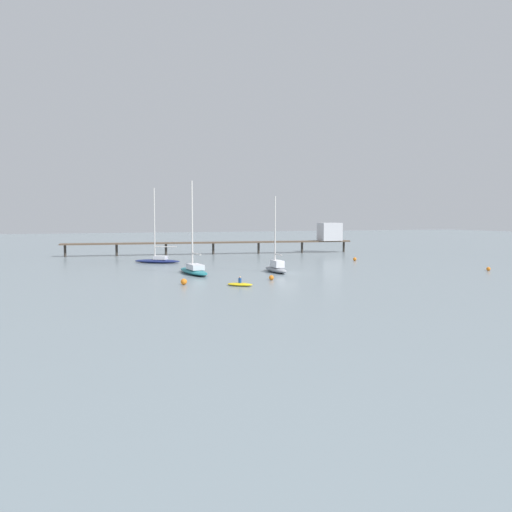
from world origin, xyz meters
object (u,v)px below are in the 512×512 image
sailboat_navy (158,259)px  mooring_buoy_far (271,278)px  dinghy_yellow (240,284)px  mooring_buoy_outer (184,282)px  pier (284,236)px  mooring_buoy_mid (488,269)px  sailboat_gray (276,267)px  mooring_buoy_near (355,259)px  sailboat_teal (194,269)px

sailboat_navy → mooring_buoy_far: size_ratio=20.25×
dinghy_yellow → mooring_buoy_outer: bearing=152.2°
pier → mooring_buoy_mid: bearing=-73.6°
sailboat_navy → mooring_buoy_outer: (-2.11, -30.28, -0.30)m
sailboat_gray → mooring_buoy_far: bearing=-116.3°
pier → mooring_buoy_outer: 55.99m
sailboat_gray → mooring_buoy_mid: bearing=-17.1°
mooring_buoy_near → mooring_buoy_outer: (-36.69, -22.00, 0.05)m
pier → mooring_buoy_mid: (13.45, -45.58, -3.47)m
sailboat_navy → dinghy_yellow: size_ratio=3.93×
sailboat_teal → mooring_buoy_near: sailboat_teal is taller
mooring_buoy_mid → mooring_buoy_outer: 46.14m
sailboat_navy → sailboat_gray: (13.58, -21.16, 0.11)m
mooring_buoy_outer → dinghy_yellow: bearing=-27.8°
dinghy_yellow → mooring_buoy_near: dinghy_yellow is taller
mooring_buoy_far → mooring_buoy_near: bearing=40.3°
sailboat_teal → mooring_buoy_mid: bearing=-15.1°
sailboat_teal → mooring_buoy_far: 12.96m
mooring_buoy_near → sailboat_gray: bearing=-148.5°
sailboat_gray → dinghy_yellow: (-9.72, -12.27, -0.58)m
sailboat_navy → mooring_buoy_mid: 53.58m
mooring_buoy_near → dinghy_yellow: bearing=-140.7°
pier → mooring_buoy_far: pier is taller
sailboat_gray → dinghy_yellow: bearing=-128.4°
pier → mooring_buoy_far: bearing=-115.4°
sailboat_navy → dinghy_yellow: sailboat_navy is taller
sailboat_teal → pier: bearing=49.9°
sailboat_gray → sailboat_teal: size_ratio=0.84×
sailboat_gray → sailboat_teal: 11.93m
sailboat_gray → mooring_buoy_far: size_ratio=17.22×
dinghy_yellow → mooring_buoy_far: (5.50, 3.76, 0.12)m
mooring_buoy_near → pier: bearing=99.7°
mooring_buoy_near → mooring_buoy_far: (-25.21, -21.39, -0.00)m
sailboat_navy → mooring_buoy_outer: sailboat_navy is taller
mooring_buoy_outer → sailboat_navy: bearing=86.0°
dinghy_yellow → mooring_buoy_far: dinghy_yellow is taller
sailboat_gray → mooring_buoy_outer: (-15.69, -9.12, -0.40)m
sailboat_gray → mooring_buoy_near: (21.00, 12.87, -0.45)m
sailboat_navy → mooring_buoy_near: sailboat_navy is taller
dinghy_yellow → mooring_buoy_far: bearing=34.3°
mooring_buoy_near → mooring_buoy_outer: bearing=-149.1°
mooring_buoy_near → mooring_buoy_outer: mooring_buoy_outer is taller
sailboat_gray → mooring_buoy_near: size_ratio=16.98×
pier → sailboat_navy: size_ratio=4.78×
pier → sailboat_navy: (-30.58, -15.05, -3.10)m
dinghy_yellow → mooring_buoy_mid: size_ratio=5.62×
sailboat_teal → mooring_buoy_far: sailboat_teal is taller
sailboat_teal → sailboat_navy: bearing=95.4°
dinghy_yellow → mooring_buoy_outer: size_ratio=4.39×
sailboat_teal → mooring_buoy_outer: (-3.93, -11.14, -0.34)m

